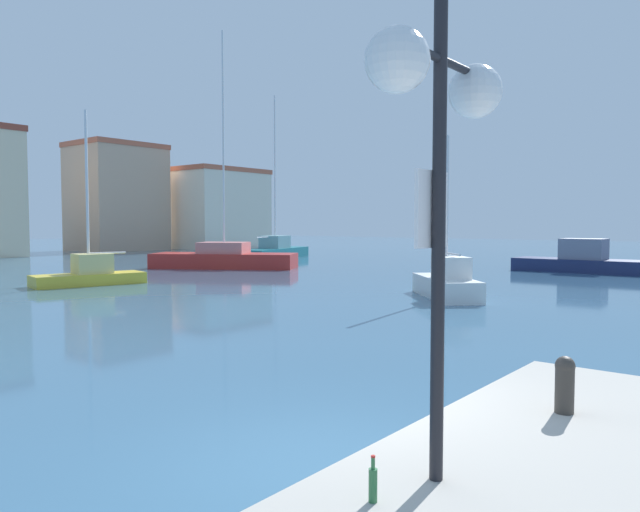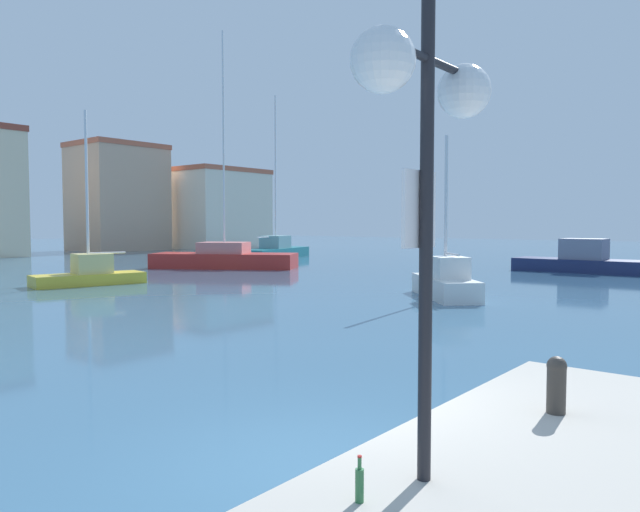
{
  "view_description": "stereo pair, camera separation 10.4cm",
  "coord_description": "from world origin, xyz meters",
  "views": [
    {
      "loc": [
        -5.18,
        -4.1,
        2.74
      ],
      "look_at": [
        20.51,
        16.69,
        0.93
      ],
      "focal_mm": 33.54,
      "sensor_mm": 36.0,
      "label": 1
    },
    {
      "loc": [
        -5.11,
        -4.18,
        2.74
      ],
      "look_at": [
        20.51,
        16.69,
        0.93
      ],
      "focal_mm": 33.54,
      "sensor_mm": 36.0,
      "label": 2
    }
  ],
  "objects": [
    {
      "name": "yacht_club",
      "position": [
        29.13,
        50.19,
        5.39
      ],
      "size": [
        8.26,
        6.98,
        10.77
      ],
      "color": "tan",
      "rests_on": "ground"
    },
    {
      "name": "sailboat_yellow_near_pier",
      "position": [
        8.97,
        20.54,
        0.53
      ],
      "size": [
        4.95,
        2.61,
        7.72
      ],
      "color": "gold",
      "rests_on": "water"
    },
    {
      "name": "sailboat_red_far_left",
      "position": [
        19.56,
        23.49,
        0.63
      ],
      "size": [
        6.86,
        8.91,
        14.34
      ],
      "color": "#B22823",
      "rests_on": "water"
    },
    {
      "name": "sailboat_white_inner_mooring",
      "position": [
        14.74,
        6.01,
        0.57
      ],
      "size": [
        4.07,
        4.04,
        5.95
      ],
      "color": "white",
      "rests_on": "water"
    },
    {
      "name": "lamppost",
      "position": [
        -1.29,
        -2.05,
        3.62
      ],
      "size": [
        1.59,
        0.42,
        4.31
      ],
      "color": "black",
      "rests_on": "pier_quay"
    },
    {
      "name": "sailboat_teal_outer_mooring",
      "position": [
        29.1,
        28.2,
        0.65
      ],
      "size": [
        8.51,
        4.3,
        12.67
      ],
      "color": "#1E707A",
      "rests_on": "water"
    },
    {
      "name": "waterfront_apartments",
      "position": [
        39.34,
        46.12,
        4.39
      ],
      "size": [
        9.98,
        6.46,
        8.77
      ],
      "color": "beige",
      "rests_on": "ground"
    },
    {
      "name": "bottle",
      "position": [
        -1.88,
        -1.9,
        0.98
      ],
      "size": [
        0.06,
        0.06,
        0.32
      ],
      "color": "#2D6B3D",
      "rests_on": "pier_quay"
    },
    {
      "name": "mooring_bollard",
      "position": [
        0.91,
        -2.31,
        1.16
      ],
      "size": [
        0.19,
        0.19,
        0.57
      ],
      "color": "#38332D",
      "rests_on": "pier_quay"
    },
    {
      "name": "water",
      "position": [
        15.0,
        20.0,
        0.0
      ],
      "size": [
        160.0,
        160.0,
        0.0
      ],
      "primitive_type": "plane",
      "color": "#38607F",
      "rests_on": "ground"
    },
    {
      "name": "motorboat_navy_center_channel",
      "position": [
        30.14,
        5.2,
        0.61
      ],
      "size": [
        2.48,
        8.11,
        1.89
      ],
      "color": "#19234C",
      "rests_on": "water"
    }
  ]
}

